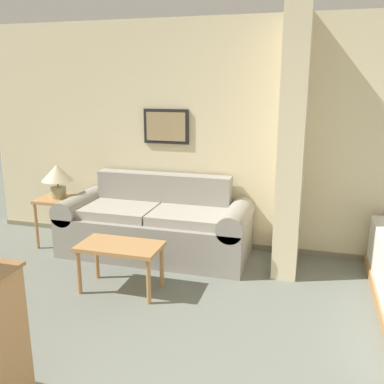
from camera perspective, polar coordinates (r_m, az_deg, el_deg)
name	(u,v)px	position (r m, az deg, el deg)	size (l,w,h in m)	color
wall_back	(298,140)	(4.84, 13.98, 6.71)	(7.72, 0.16, 2.60)	beige
wall_partition_pillar	(292,145)	(4.41, 13.23, 6.10)	(0.24, 0.75, 2.60)	beige
couch	(156,226)	(4.88, -4.86, -4.48)	(2.13, 0.84, 0.88)	gray
coffee_table	(120,251)	(4.05, -9.54, -7.72)	(0.77, 0.42, 0.46)	#B27F4C
side_table	(60,206)	(5.32, -17.23, -1.74)	(0.46, 0.46, 0.59)	#B27F4C
table_lamp	(57,175)	(5.23, -17.52, 2.12)	(0.36, 0.36, 0.40)	tan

